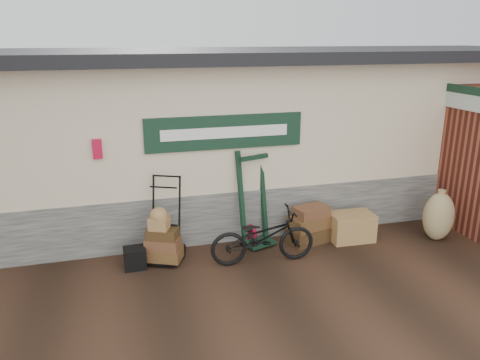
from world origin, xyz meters
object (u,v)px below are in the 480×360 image
Objects in this scene: wicker_hamper at (351,227)px; bicycle at (263,234)px; green_barrow at (254,198)px; porter_trolley at (165,218)px; suitcase_stack at (309,224)px; black_trunk at (135,258)px.

bicycle reaches higher than wicker_hamper.
green_barrow is 0.82m from bicycle.
porter_trolley is at bearing 169.29° from green_barrow.
porter_trolley is at bearing 179.97° from suitcase_stack.
wicker_hamper is 2.25× the size of black_trunk.
suitcase_stack is at bearing 24.59° from porter_trolley.
green_barrow reaches higher than suitcase_stack.
suitcase_stack is (2.47, -0.00, -0.37)m from porter_trolley.
bicycle is (1.45, -0.54, -0.21)m from porter_trolley.
wicker_hamper is at bearing -73.79° from bicycle.
green_barrow is 1.80m from wicker_hamper.
suitcase_stack reaches higher than black_trunk.
porter_trolley reaches higher than wicker_hamper.
wicker_hamper is at bearing -30.05° from green_barrow.
green_barrow is 0.98× the size of bicycle.
black_trunk is at bearing -134.35° from porter_trolley.
wicker_hamper is (0.74, -0.14, -0.08)m from suitcase_stack.
bicycle is at bearing -114.90° from green_barrow.
green_barrow is 2.18m from black_trunk.
black_trunk is at bearing -176.26° from suitcase_stack.
suitcase_stack is (0.94, -0.21, -0.49)m from green_barrow.
black_trunk is (-2.04, -0.40, -0.65)m from green_barrow.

